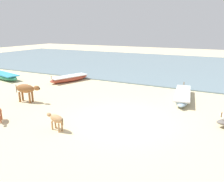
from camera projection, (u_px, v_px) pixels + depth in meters
name	position (u px, v px, depth m)	size (l,w,h in m)	color
ground	(124.00, 120.00, 10.10)	(80.00, 80.00, 0.00)	beige
sea_water	(185.00, 66.00, 24.29)	(60.00, 20.00, 0.08)	slate
fishing_boat_0	(4.00, 76.00, 18.20)	(3.91, 1.82, 0.68)	#338C66
fishing_boat_3	(69.00, 78.00, 17.45)	(2.01, 3.41, 0.64)	#B74733
fishing_boat_4	(183.00, 95.00, 13.04)	(1.37, 4.11, 0.61)	#8CA5B7
cow_adult_brown	(26.00, 89.00, 12.42)	(1.56, 0.63, 1.02)	brown
calf_near_tan	(56.00, 119.00, 8.99)	(1.00, 0.44, 0.66)	tan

